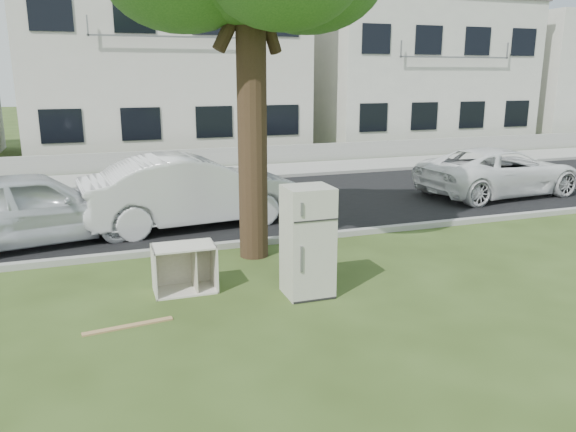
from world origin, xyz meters
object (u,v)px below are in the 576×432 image
object	(u,v)px
fridge	(308,241)
cabinet	(184,268)
car_right	(500,171)
car_left	(32,208)
car_center	(193,190)

from	to	relation	value
fridge	cabinet	world-z (taller)	fridge
car_right	car_left	bearing A→B (deg)	89.50
car_center	car_left	size ratio (longest dim) A/B	1.10
fridge	car_center	xyz separation A→B (m)	(-0.94, 4.79, -0.05)
fridge	cabinet	bearing A→B (deg)	157.44
fridge	car_left	size ratio (longest dim) A/B	0.39
car_right	car_left	distance (m)	12.26
cabinet	fridge	bearing A→B (deg)	-22.49
cabinet	car_left	size ratio (longest dim) A/B	0.22
car_center	car_left	world-z (taller)	car_center
car_center	car_right	world-z (taller)	car_center
cabinet	car_right	xyz separation A→B (m)	(9.76, 4.44, 0.30)
car_center	fridge	bearing A→B (deg)	-174.84
car_center	cabinet	bearing A→B (deg)	161.95
car_right	car_left	xyz separation A→B (m)	(-12.23, -0.84, 0.09)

